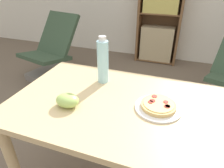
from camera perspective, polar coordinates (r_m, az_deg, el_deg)
The scene contains 6 objects.
dining_table at distance 1.17m, azimuth 2.06°, elevation -9.88°, with size 1.21×0.76×0.77m.
pizza_on_plate at distance 1.07m, azimuth 13.08°, elevation -6.22°, with size 0.24×0.24×0.04m.
grape_bunch at distance 1.08m, azimuth -12.69°, elevation -4.56°, with size 0.13×0.10×0.07m.
drink_bottle at distance 1.24m, azimuth -2.62°, elevation 6.51°, with size 0.07×0.07×0.30m.
lounge_chair_near at distance 3.05m, azimuth -16.82°, elevation 6.99°, with size 0.71×0.87×0.88m.
bookshelf at distance 3.47m, azimuth 13.51°, elevation 17.97°, with size 0.68×0.31×1.61m.
Camera 1 is at (0.41, -0.95, 1.40)m, focal length 32.00 mm.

